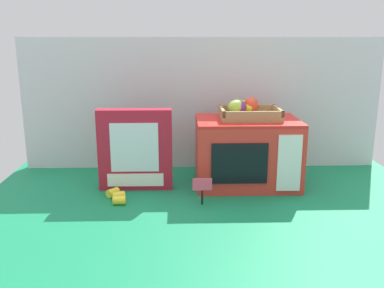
% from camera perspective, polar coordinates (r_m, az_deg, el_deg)
% --- Properties ---
extents(ground_plane, '(1.70, 1.70, 0.00)m').
position_cam_1_polar(ground_plane, '(1.72, 1.81, -5.92)').
color(ground_plane, '#147A4C').
rests_on(ground_plane, ground).
extents(display_back_panel, '(1.61, 0.03, 0.59)m').
position_cam_1_polar(display_back_panel, '(1.93, 1.35, 5.44)').
color(display_back_panel, silver).
rests_on(display_back_panel, ground).
extents(toy_microwave, '(0.41, 0.28, 0.27)m').
position_cam_1_polar(toy_microwave, '(1.74, 7.41, -1.10)').
color(toy_microwave, red).
rests_on(toy_microwave, ground).
extents(food_groups_crate, '(0.24, 0.18, 0.08)m').
position_cam_1_polar(food_groups_crate, '(1.72, 7.46, 4.39)').
color(food_groups_crate, '#A37F51').
rests_on(food_groups_crate, toy_microwave).
extents(cookie_set_box, '(0.29, 0.06, 0.32)m').
position_cam_1_polar(cookie_set_box, '(1.68, -7.64, -0.78)').
color(cookie_set_box, '#B2192D').
rests_on(cookie_set_box, ground).
extents(price_sign, '(0.07, 0.01, 0.10)m').
position_cam_1_polar(price_sign, '(1.53, 1.39, -5.83)').
color(price_sign, black).
rests_on(price_sign, ground).
extents(loose_toy_banana, '(0.09, 0.12, 0.03)m').
position_cam_1_polar(loose_toy_banana, '(1.61, -10.08, -6.93)').
color(loose_toy_banana, yellow).
rests_on(loose_toy_banana, ground).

